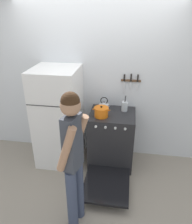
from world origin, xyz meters
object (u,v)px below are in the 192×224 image
at_px(tea_kettle, 104,106).
at_px(person, 73,157).
at_px(utensil_jar, 125,106).
at_px(stove_range, 111,140).
at_px(dutch_oven_pot, 101,112).
at_px(refrigerator, 59,117).

bearing_deg(tea_kettle, person, -97.02).
bearing_deg(utensil_jar, stove_range, -136.12).
height_order(tea_kettle, utensil_jar, utensil_jar).
bearing_deg(dutch_oven_pot, person, -97.95).
relative_size(refrigerator, person, 0.94).
height_order(tea_kettle, person, person).
bearing_deg(person, dutch_oven_pot, 6.42).
height_order(stove_range, tea_kettle, tea_kettle).
distance_m(tea_kettle, person, 1.35).
distance_m(dutch_oven_pot, tea_kettle, 0.25).
distance_m(dutch_oven_pot, utensil_jar, 0.42).
bearing_deg(tea_kettle, refrigerator, -167.13).
relative_size(tea_kettle, person, 0.13).
distance_m(stove_range, tea_kettle, 0.57).
xyz_separation_m(refrigerator, stove_range, (0.86, 0.00, -0.35)).
height_order(dutch_oven_pot, person, person).
bearing_deg(stove_range, refrigerator, -179.98).
relative_size(stove_range, dutch_oven_pot, 5.21).
xyz_separation_m(refrigerator, person, (0.55, -1.18, 0.17)).
distance_m(refrigerator, tea_kettle, 0.76).
bearing_deg(stove_range, tea_kettle, 131.84).
height_order(refrigerator, dutch_oven_pot, refrigerator).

